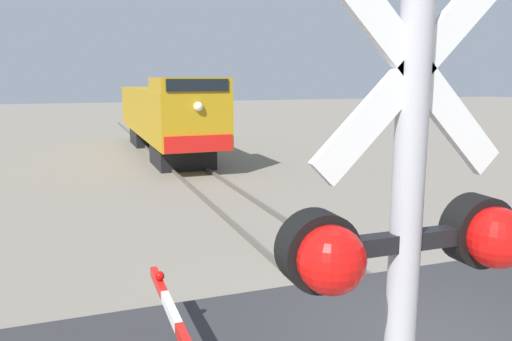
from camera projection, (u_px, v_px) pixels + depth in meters
rail_track_right at (464, 338)px, 7.61m from camera, size 0.08×80.00×0.15m
locomotive at (166, 115)px, 26.07m from camera, size 2.84×14.86×3.92m
crossing_signal at (403, 330)px, 2.30m from camera, size 1.18×0.33×4.41m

